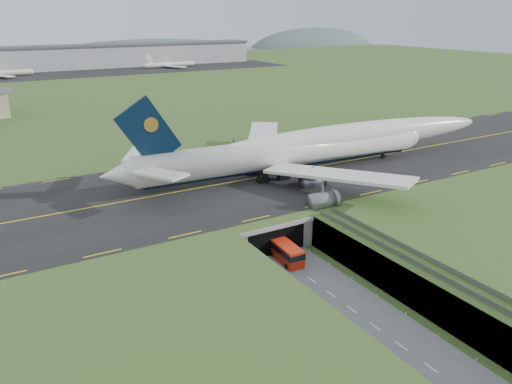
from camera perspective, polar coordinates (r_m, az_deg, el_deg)
ground at (r=86.42m, az=5.21°, el=-9.25°), size 900.00×900.00×0.00m
airfield_deck at (r=85.01m, az=5.28°, el=-7.48°), size 800.00×800.00×6.00m
trench_road at (r=81.23m, az=8.31°, el=-11.36°), size 12.00×75.00×0.20m
taxiway at (r=110.10m, az=-4.58°, el=0.79°), size 800.00×44.00×0.18m
tunnel_portal at (r=97.60m, az=-0.37°, el=-3.44°), size 17.00×22.30×6.00m
guideway at (r=78.59m, az=20.25°, el=-9.24°), size 3.00×53.00×7.05m
jumbo_jet at (r=119.91m, az=6.70°, el=5.14°), size 103.03×64.61×21.41m
shuttle_tram at (r=89.23m, az=3.47°, el=-6.91°), size 3.55×8.24×3.28m
cargo_terminal at (r=364.38m, az=-23.75°, el=13.81°), size 320.00×67.00×15.60m
distant_hills at (r=505.17m, az=-18.07°, el=13.66°), size 700.00×91.00×60.00m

